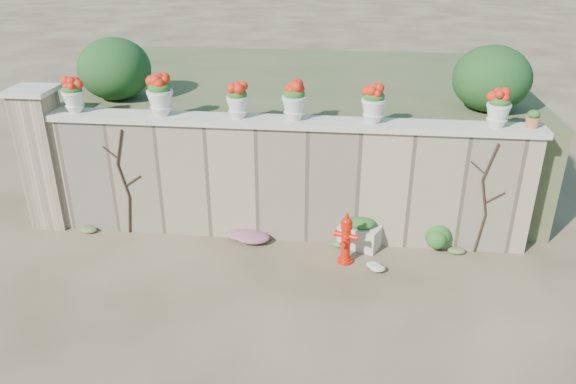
# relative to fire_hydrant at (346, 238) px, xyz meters

# --- Properties ---
(ground) EXTENTS (80.00, 80.00, 0.00)m
(ground) POSITION_rel_fire_hydrant_xyz_m (-1.08, -1.03, -0.44)
(ground) COLOR #4B3C25
(ground) RESTS_ON ground
(stone_wall) EXTENTS (8.00, 0.40, 2.00)m
(stone_wall) POSITION_rel_fire_hydrant_xyz_m (-1.08, 0.77, 0.56)
(stone_wall) COLOR #9A8667
(stone_wall) RESTS_ON ground
(wall_cap) EXTENTS (8.10, 0.52, 0.10)m
(wall_cap) POSITION_rel_fire_hydrant_xyz_m (-1.08, 0.77, 1.61)
(wall_cap) COLOR beige
(wall_cap) RESTS_ON stone_wall
(gate_pillar) EXTENTS (0.72, 0.72, 2.48)m
(gate_pillar) POSITION_rel_fire_hydrant_xyz_m (-5.23, 0.77, 0.82)
(gate_pillar) COLOR #9A8667
(gate_pillar) RESTS_ON ground
(raised_fill) EXTENTS (9.00, 6.00, 2.00)m
(raised_fill) POSITION_rel_fire_hydrant_xyz_m (-1.08, 3.97, 0.56)
(raised_fill) COLOR #384C23
(raised_fill) RESTS_ON ground
(back_shrub_left) EXTENTS (1.30, 1.30, 1.10)m
(back_shrub_left) POSITION_rel_fire_hydrant_xyz_m (-4.28, 1.97, 2.11)
(back_shrub_left) COLOR #143814
(back_shrub_left) RESTS_ON raised_fill
(back_shrub_right) EXTENTS (1.30, 1.30, 1.10)m
(back_shrub_right) POSITION_rel_fire_hydrant_xyz_m (2.32, 1.97, 2.11)
(back_shrub_right) COLOR #143814
(back_shrub_right) RESTS_ON raised_fill
(vine_left) EXTENTS (0.60, 0.04, 1.91)m
(vine_left) POSITION_rel_fire_hydrant_xyz_m (-3.75, 0.55, 0.55)
(vine_left) COLOR black
(vine_left) RESTS_ON ground
(vine_right) EXTENTS (0.60, 0.04, 1.91)m
(vine_right) POSITION_rel_fire_hydrant_xyz_m (2.15, 0.55, 0.55)
(vine_right) COLOR black
(vine_right) RESTS_ON ground
(fire_hydrant) EXTENTS (0.38, 0.27, 0.87)m
(fire_hydrant) POSITION_rel_fire_hydrant_xyz_m (0.00, 0.00, 0.00)
(fire_hydrant) COLOR red
(fire_hydrant) RESTS_ON ground
(planter_box) EXTENTS (0.75, 0.60, 0.54)m
(planter_box) POSITION_rel_fire_hydrant_xyz_m (0.23, 0.52, -0.19)
(planter_box) COLOR beige
(planter_box) RESTS_ON ground
(green_shrub) EXTENTS (0.57, 0.51, 0.54)m
(green_shrub) POSITION_rel_fire_hydrant_xyz_m (1.49, 0.52, -0.17)
(green_shrub) COLOR #1E5119
(green_shrub) RESTS_ON ground
(magenta_clump) EXTENTS (0.86, 0.57, 0.23)m
(magenta_clump) POSITION_rel_fire_hydrant_xyz_m (-1.71, 0.49, -0.32)
(magenta_clump) COLOR #C82889
(magenta_clump) RESTS_ON ground
(white_flowers) EXTENTS (0.44, 0.36, 0.16)m
(white_flowers) POSITION_rel_fire_hydrant_xyz_m (0.53, -0.19, -0.36)
(white_flowers) COLOR white
(white_flowers) RESTS_ON ground
(urn_pot_0) EXTENTS (0.36, 0.36, 0.56)m
(urn_pot_0) POSITION_rel_fire_hydrant_xyz_m (-4.52, 0.77, 1.94)
(urn_pot_0) COLOR beige
(urn_pot_0) RESTS_ON wall_cap
(urn_pot_1) EXTENTS (0.42, 0.42, 0.66)m
(urn_pot_1) POSITION_rel_fire_hydrant_xyz_m (-3.06, 0.77, 1.99)
(urn_pot_1) COLOR beige
(urn_pot_1) RESTS_ON wall_cap
(urn_pot_2) EXTENTS (0.36, 0.36, 0.56)m
(urn_pot_2) POSITION_rel_fire_hydrant_xyz_m (-1.80, 0.77, 1.94)
(urn_pot_2) COLOR beige
(urn_pot_2) RESTS_ON wall_cap
(urn_pot_3) EXTENTS (0.39, 0.39, 0.61)m
(urn_pot_3) POSITION_rel_fire_hydrant_xyz_m (-0.90, 0.77, 1.96)
(urn_pot_3) COLOR beige
(urn_pot_3) RESTS_ON wall_cap
(urn_pot_4) EXTENTS (0.38, 0.38, 0.60)m
(urn_pot_4) POSITION_rel_fire_hydrant_xyz_m (0.33, 0.77, 1.96)
(urn_pot_4) COLOR beige
(urn_pot_4) RESTS_ON wall_cap
(urn_pot_5) EXTENTS (0.36, 0.36, 0.57)m
(urn_pot_5) POSITION_rel_fire_hydrant_xyz_m (2.19, 0.77, 1.94)
(urn_pot_5) COLOR beige
(urn_pot_5) RESTS_ON wall_cap
(terracotta_pot) EXTENTS (0.22, 0.22, 0.27)m
(terracotta_pot) POSITION_rel_fire_hydrant_xyz_m (2.72, 0.77, 1.79)
(terracotta_pot) COLOR #BA6539
(terracotta_pot) RESTS_ON wall_cap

